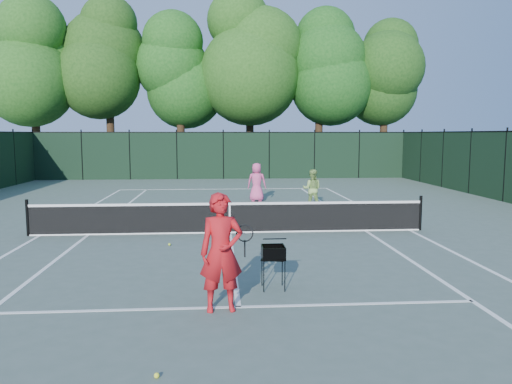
{
  "coord_description": "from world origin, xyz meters",
  "views": [
    {
      "loc": [
        -0.31,
        -14.56,
        2.92
      ],
      "look_at": [
        0.86,
        1.0,
        1.1
      ],
      "focal_mm": 35.0,
      "sensor_mm": 36.0,
      "label": 1
    }
  ],
  "objects": [
    {
      "name": "coach",
      "position": [
        -0.28,
        -6.53,
        0.99
      ],
      "size": [
        0.94,
        0.73,
        1.97
      ],
      "rotation": [
        0.0,
        0.0,
        0.12
      ],
      "color": "red",
      "rests_on": "ground"
    },
    {
      "name": "player_green",
      "position": [
        3.34,
        4.68,
        0.77
      ],
      "size": [
        0.88,
        0.76,
        1.54
      ],
      "rotation": [
        0.0,
        0.0,
        2.88
      ],
      "color": "#93BC5E",
      "rests_on": "ground"
    },
    {
      "name": "player_pink",
      "position": [
        1.33,
        6.94,
        0.84
      ],
      "size": [
        0.9,
        0.68,
        1.67
      ],
      "rotation": [
        0.0,
        0.0,
        2.95
      ],
      "color": "#DF4E8A",
      "rests_on": "ground"
    },
    {
      "name": "baseline_far",
      "position": [
        0.0,
        11.88,
        0.0
      ],
      "size": [
        10.97,
        0.1,
        0.01
      ],
      "primitive_type": "cube",
      "color": "white",
      "rests_on": "ground"
    },
    {
      "name": "tree_3",
      "position": [
        2.0,
        22.3,
        9.01
      ],
      "size": [
        7.0,
        7.0,
        14.45
      ],
      "color": "black",
      "rests_on": "ground"
    },
    {
      "name": "sideline_doubles_right",
      "position": [
        5.49,
        0.0,
        0.0
      ],
      "size": [
        0.1,
        23.77,
        0.01
      ],
      "primitive_type": "cube",
      "color": "white",
      "rests_on": "ground"
    },
    {
      "name": "sideline_doubles_left",
      "position": [
        -5.49,
        0.0,
        0.0
      ],
      "size": [
        0.1,
        23.77,
        0.01
      ],
      "primitive_type": "cube",
      "color": "white",
      "rests_on": "ground"
    },
    {
      "name": "tennis_net",
      "position": [
        0.0,
        0.0,
        0.48
      ],
      "size": [
        11.69,
        0.09,
        1.06
      ],
      "color": "black",
      "rests_on": "ground"
    },
    {
      "name": "tree_0",
      "position": [
        -13.0,
        21.5,
        8.16
      ],
      "size": [
        6.4,
        6.4,
        13.14
      ],
      "color": "black",
      "rests_on": "ground"
    },
    {
      "name": "tree_1",
      "position": [
        -8.0,
        22.0,
        8.69
      ],
      "size": [
        6.8,
        6.8,
        13.98
      ],
      "color": "black",
      "rests_on": "ground"
    },
    {
      "name": "loose_ball_near_cart",
      "position": [
        -1.08,
        -8.8,
        0.03
      ],
      "size": [
        0.07,
        0.07,
        0.07
      ],
      "primitive_type": "sphere",
      "color": "yellow",
      "rests_on": "ground"
    },
    {
      "name": "service_line_far",
      "position": [
        0.0,
        6.4,
        0.0
      ],
      "size": [
        8.23,
        0.1,
        0.01
      ],
      "primitive_type": "cube",
      "color": "white",
      "rests_on": "ground"
    },
    {
      "name": "center_service_line",
      "position": [
        0.0,
        0.0,
        0.0
      ],
      "size": [
        0.1,
        12.8,
        0.01
      ],
      "primitive_type": "cube",
      "color": "white",
      "rests_on": "ground"
    },
    {
      "name": "ground",
      "position": [
        0.0,
        0.0,
        0.0
      ],
      "size": [
        90.0,
        90.0,
        0.0
      ],
      "primitive_type": "plane",
      "color": "#4C5C53",
      "rests_on": "ground"
    },
    {
      "name": "loose_ball_midcourt",
      "position": [
        -1.62,
        -1.58,
        0.03
      ],
      "size": [
        0.07,
        0.07,
        0.07
      ],
      "primitive_type": "sphere",
      "color": "#B6D92C",
      "rests_on": "ground"
    },
    {
      "name": "fence_far",
      "position": [
        0.0,
        18.0,
        1.5
      ],
      "size": [
        24.0,
        0.05,
        3.0
      ],
      "primitive_type": "cube",
      "color": "black",
      "rests_on": "ground"
    },
    {
      "name": "sideline_singles_left",
      "position": [
        -4.12,
        0.0,
        0.0
      ],
      "size": [
        0.1,
        23.77,
        0.01
      ],
      "primitive_type": "cube",
      "color": "white",
      "rests_on": "ground"
    },
    {
      "name": "service_line_near",
      "position": [
        0.0,
        -6.4,
        0.0
      ],
      "size": [
        8.23,
        0.1,
        0.01
      ],
      "primitive_type": "cube",
      "color": "white",
      "rests_on": "ground"
    },
    {
      "name": "tree_4",
      "position": [
        7.0,
        21.6,
        8.14
      ],
      "size": [
        6.2,
        6.2,
        12.97
      ],
      "color": "black",
      "rests_on": "ground"
    },
    {
      "name": "tree_2",
      "position": [
        -3.0,
        21.8,
        7.73
      ],
      "size": [
        6.0,
        6.0,
        12.4
      ],
      "color": "black",
      "rests_on": "ground"
    },
    {
      "name": "ball_hopper",
      "position": [
        0.7,
        -5.43,
        0.69
      ],
      "size": [
        0.51,
        0.51,
        0.83
      ],
      "rotation": [
        0.0,
        0.0,
        -0.2
      ],
      "color": "black",
      "rests_on": "ground"
    },
    {
      "name": "sideline_singles_right",
      "position": [
        4.12,
        0.0,
        0.0
      ],
      "size": [
        0.1,
        23.77,
        0.01
      ],
      "primitive_type": "cube",
      "color": "white",
      "rests_on": "ground"
    },
    {
      "name": "tree_5",
      "position": [
        12.0,
        22.1,
        7.71
      ],
      "size": [
        5.8,
        5.8,
        12.23
      ],
      "color": "black",
      "rests_on": "ground"
    }
  ]
}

